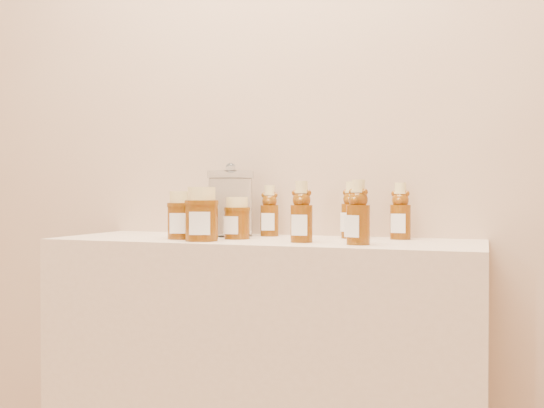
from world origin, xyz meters
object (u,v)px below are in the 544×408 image
at_px(honey_jar_left, 182,215).
at_px(glass_canister, 231,201).
at_px(display_table, 263,398).
at_px(bear_bottle_back_left, 269,207).
at_px(bear_bottle_front_left, 302,208).

xyz_separation_m(honey_jar_left, glass_canister, (0.08, 0.15, 0.04)).
bearing_deg(display_table, honey_jar_left, -164.40).
bearing_deg(glass_canister, honey_jar_left, -118.99).
bearing_deg(glass_canister, display_table, -33.14).
xyz_separation_m(bear_bottle_back_left, glass_canister, (-0.11, -0.04, 0.02)).
height_order(honey_jar_left, glass_canister, glass_canister).
xyz_separation_m(bear_bottle_front_left, honey_jar_left, (-0.36, 0.00, -0.02)).
xyz_separation_m(display_table, bear_bottle_front_left, (0.13, -0.07, 0.54)).
distance_m(display_table, glass_canister, 0.58).
height_order(display_table, bear_bottle_back_left, bear_bottle_back_left).
xyz_separation_m(bear_bottle_back_left, honey_jar_left, (-0.19, -0.19, -0.02)).
bearing_deg(display_table, glass_canister, 146.86).
relative_size(display_table, bear_bottle_back_left, 6.89).
bearing_deg(honey_jar_left, bear_bottle_back_left, 29.45).
bearing_deg(display_table, bear_bottle_back_left, 101.51).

